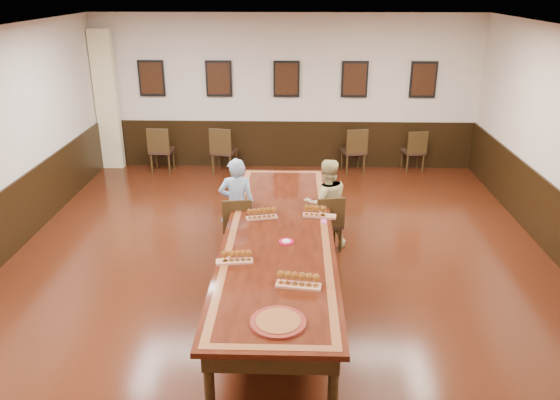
{
  "coord_description": "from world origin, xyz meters",
  "views": [
    {
      "loc": [
        0.21,
        -6.39,
        3.78
      ],
      "look_at": [
        0.0,
        0.5,
        1.0
      ],
      "focal_mm": 35.0,
      "sensor_mm": 36.0,
      "label": 1
    }
  ],
  "objects_px": {
    "spare_chair_c": "(353,150)",
    "spare_chair_d": "(413,150)",
    "person_man": "(237,205)",
    "person_woman": "(326,204)",
    "chair_woman": "(327,221)",
    "chair_man": "(238,224)",
    "carved_platter": "(278,322)",
    "spare_chair_b": "(224,150)",
    "spare_chair_a": "(162,149)",
    "conference_table": "(279,242)"
  },
  "relations": [
    {
      "from": "chair_man",
      "to": "spare_chair_c",
      "type": "xyz_separation_m",
      "value": [
        2.06,
        3.75,
        0.03
      ]
    },
    {
      "from": "chair_man",
      "to": "spare_chair_a",
      "type": "bearing_deg",
      "value": -68.08
    },
    {
      "from": "spare_chair_d",
      "to": "person_woman",
      "type": "distance_m",
      "value": 4.16
    },
    {
      "from": "spare_chair_b",
      "to": "spare_chair_d",
      "type": "relative_size",
      "value": 1.11
    },
    {
      "from": "spare_chair_d",
      "to": "conference_table",
      "type": "distance_m",
      "value": 5.49
    },
    {
      "from": "spare_chair_c",
      "to": "person_woman",
      "type": "distance_m",
      "value": 3.59
    },
    {
      "from": "chair_man",
      "to": "spare_chair_d",
      "type": "xyz_separation_m",
      "value": [
        3.34,
        3.87,
        0.0
      ]
    },
    {
      "from": "spare_chair_b",
      "to": "person_woman",
      "type": "relative_size",
      "value": 0.72
    },
    {
      "from": "person_man",
      "to": "carved_platter",
      "type": "bearing_deg",
      "value": 96.72
    },
    {
      "from": "spare_chair_b",
      "to": "spare_chair_d",
      "type": "distance_m",
      "value": 3.99
    },
    {
      "from": "spare_chair_c",
      "to": "person_man",
      "type": "xyz_separation_m",
      "value": [
        -2.07,
        -3.66,
        0.23
      ]
    },
    {
      "from": "person_man",
      "to": "spare_chair_d",
      "type": "bearing_deg",
      "value": -137.96
    },
    {
      "from": "spare_chair_b",
      "to": "person_man",
      "type": "distance_m",
      "value": 3.59
    },
    {
      "from": "chair_man",
      "to": "carved_platter",
      "type": "bearing_deg",
      "value": 96.93
    },
    {
      "from": "person_woman",
      "to": "spare_chair_a",
      "type": "bearing_deg",
      "value": -57.73
    },
    {
      "from": "chair_man",
      "to": "person_woman",
      "type": "relative_size",
      "value": 0.65
    },
    {
      "from": "chair_woman",
      "to": "spare_chair_c",
      "type": "xyz_separation_m",
      "value": [
        0.73,
        3.6,
        0.04
      ]
    },
    {
      "from": "spare_chair_a",
      "to": "carved_platter",
      "type": "relative_size",
      "value": 1.52
    },
    {
      "from": "chair_woman",
      "to": "spare_chair_b",
      "type": "relative_size",
      "value": 0.89
    },
    {
      "from": "chair_man",
      "to": "spare_chair_b",
      "type": "bearing_deg",
      "value": -86.25
    },
    {
      "from": "spare_chair_a",
      "to": "spare_chair_d",
      "type": "bearing_deg",
      "value": -176.01
    },
    {
      "from": "person_man",
      "to": "carved_platter",
      "type": "xyz_separation_m",
      "value": [
        0.71,
        -3.03,
        0.05
      ]
    },
    {
      "from": "chair_man",
      "to": "person_man",
      "type": "relative_size",
      "value": 0.63
    },
    {
      "from": "spare_chair_d",
      "to": "person_woman",
      "type": "bearing_deg",
      "value": 51.79
    },
    {
      "from": "spare_chair_a",
      "to": "spare_chair_b",
      "type": "distance_m",
      "value": 1.33
    },
    {
      "from": "chair_man",
      "to": "spare_chair_b",
      "type": "relative_size",
      "value": 0.9
    },
    {
      "from": "spare_chair_b",
      "to": "conference_table",
      "type": "bearing_deg",
      "value": 118.45
    },
    {
      "from": "spare_chair_b",
      "to": "conference_table",
      "type": "height_order",
      "value": "spare_chair_b"
    },
    {
      "from": "chair_man",
      "to": "spare_chair_a",
      "type": "relative_size",
      "value": 0.92
    },
    {
      "from": "person_man",
      "to": "spare_chair_c",
      "type": "bearing_deg",
      "value": -125.93
    },
    {
      "from": "carved_platter",
      "to": "person_woman",
      "type": "bearing_deg",
      "value": 79.11
    },
    {
      "from": "spare_chair_d",
      "to": "carved_platter",
      "type": "relative_size",
      "value": 1.4
    },
    {
      "from": "spare_chair_b",
      "to": "carved_platter",
      "type": "distance_m",
      "value": 6.7
    },
    {
      "from": "chair_woman",
      "to": "spare_chair_c",
      "type": "bearing_deg",
      "value": -113.07
    },
    {
      "from": "conference_table",
      "to": "carved_platter",
      "type": "xyz_separation_m",
      "value": [
        0.06,
        -2.03,
        0.16
      ]
    },
    {
      "from": "spare_chair_b",
      "to": "spare_chair_c",
      "type": "bearing_deg",
      "value": -164.63
    },
    {
      "from": "chair_woman",
      "to": "person_man",
      "type": "bearing_deg",
      "value": -9.09
    },
    {
      "from": "chair_woman",
      "to": "spare_chair_a",
      "type": "xyz_separation_m",
      "value": [
        -3.31,
        3.51,
        0.05
      ]
    },
    {
      "from": "chair_woman",
      "to": "spare_chair_a",
      "type": "height_order",
      "value": "spare_chair_a"
    },
    {
      "from": "spare_chair_a",
      "to": "chair_woman",
      "type": "bearing_deg",
      "value": 135.04
    },
    {
      "from": "chair_man",
      "to": "carved_platter",
      "type": "relative_size",
      "value": 1.4
    },
    {
      "from": "spare_chair_d",
      "to": "carved_platter",
      "type": "xyz_separation_m",
      "value": [
        -2.64,
        -6.81,
        0.32
      ]
    },
    {
      "from": "spare_chair_a",
      "to": "person_woman",
      "type": "xyz_separation_m",
      "value": [
        3.29,
        -3.42,
        0.2
      ]
    },
    {
      "from": "chair_woman",
      "to": "person_man",
      "type": "relative_size",
      "value": 0.62
    },
    {
      "from": "person_woman",
      "to": "carved_platter",
      "type": "height_order",
      "value": "person_woman"
    },
    {
      "from": "spare_chair_c",
      "to": "spare_chair_d",
      "type": "xyz_separation_m",
      "value": [
        1.28,
        0.12,
        -0.03
      ]
    },
    {
      "from": "chair_man",
      "to": "person_man",
      "type": "bearing_deg",
      "value": -90.0
    },
    {
      "from": "spare_chair_a",
      "to": "conference_table",
      "type": "height_order",
      "value": "spare_chair_a"
    },
    {
      "from": "person_woman",
      "to": "chair_woman",
      "type": "bearing_deg",
      "value": 90.0
    },
    {
      "from": "spare_chair_c",
      "to": "spare_chair_a",
      "type": "bearing_deg",
      "value": -11.2
    }
  ]
}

